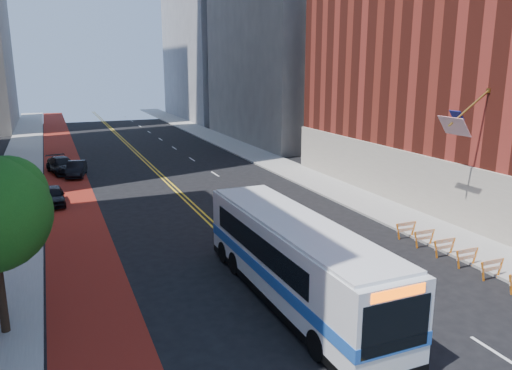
{
  "coord_description": "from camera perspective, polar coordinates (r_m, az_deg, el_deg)",
  "views": [
    {
      "loc": [
        -9.12,
        -13.31,
        9.94
      ],
      "look_at": [
        -0.24,
        8.0,
        4.34
      ],
      "focal_mm": 35.0,
      "sensor_mm": 36.0,
      "label": 1
    }
  ],
  "objects": [
    {
      "name": "car_b",
      "position": [
        48.16,
        -19.84,
        1.74
      ],
      "size": [
        2.19,
        4.37,
        1.38
      ],
      "primitive_type": "imported",
      "rotation": [
        0.0,
        0.0,
        -0.18
      ],
      "color": "black",
      "rests_on": "ground"
    },
    {
      "name": "bus_lane_paint",
      "position": [
        44.44,
        -20.72,
        -0.18
      ],
      "size": [
        3.6,
        140.0,
        0.01
      ],
      "primitive_type": "cube",
      "color": "maroon",
      "rests_on": "ground"
    },
    {
      "name": "construction_barriers",
      "position": [
        26.76,
        24.14,
        -7.88
      ],
      "size": [
        1.42,
        10.91,
        1.0
      ],
      "color": "orange",
      "rests_on": "ground"
    },
    {
      "name": "car_a",
      "position": [
        39.0,
        -22.22,
        -1.13
      ],
      "size": [
        1.7,
        4.05,
        1.37
      ],
      "primitive_type": "imported",
      "rotation": [
        0.0,
        0.0,
        0.02
      ],
      "color": "black",
      "rests_on": "ground"
    },
    {
      "name": "center_line_outer",
      "position": [
        45.39,
        -10.25,
        0.77
      ],
      "size": [
        0.14,
        140.0,
        0.01
      ],
      "primitive_type": "cube",
      "color": "gold",
      "rests_on": "ground"
    },
    {
      "name": "sidewalk_right",
      "position": [
        49.18,
        3.3,
        2.04
      ],
      "size": [
        4.0,
        140.0,
        0.15
      ],
      "primitive_type": "cube",
      "color": "gray",
      "rests_on": "ground"
    },
    {
      "name": "transit_bus",
      "position": [
        21.51,
        4.32,
        -8.37
      ],
      "size": [
        3.05,
        13.25,
        3.63
      ],
      "rotation": [
        0.0,
        0.0,
        0.01
      ],
      "color": "silver",
      "rests_on": "ground"
    },
    {
      "name": "car_c",
      "position": [
        50.08,
        -21.28,
        2.11
      ],
      "size": [
        3.16,
        5.45,
        1.48
      ],
      "primitive_type": "imported",
      "rotation": [
        0.0,
        0.0,
        0.22
      ],
      "color": "black",
      "rests_on": "ground"
    },
    {
      "name": "center_line_inner",
      "position": [
        45.32,
        -10.7,
        0.73
      ],
      "size": [
        0.14,
        140.0,
        0.01
      ],
      "primitive_type": "cube",
      "color": "gold",
      "rests_on": "ground"
    },
    {
      "name": "lane_dashes",
      "position": [
        54.08,
        -7.33,
        2.94
      ],
      "size": [
        0.14,
        98.2,
        0.01
      ],
      "color": "silver",
      "rests_on": "ground"
    },
    {
      "name": "sidewalk_left",
      "position": [
        44.51,
        -25.73,
        -0.55
      ],
      "size": [
        4.0,
        140.0,
        0.15
      ],
      "primitive_type": "cube",
      "color": "gray",
      "rests_on": "ground"
    },
    {
      "name": "ground",
      "position": [
        18.95,
        10.55,
        -18.27
      ],
      "size": [
        160.0,
        160.0,
        0.0
      ],
      "primitive_type": "plane",
      "color": "black",
      "rests_on": "ground"
    }
  ]
}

